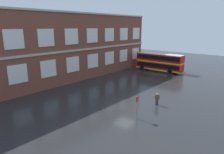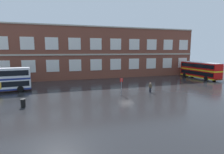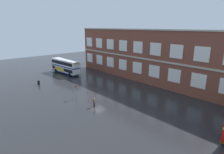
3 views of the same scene
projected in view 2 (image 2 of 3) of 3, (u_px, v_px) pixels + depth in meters
name	position (u px, v px, depth m)	size (l,w,h in m)	color
ground_plane	(122.00, 88.00, 34.53)	(120.00, 120.00, 0.00)	#232326
brick_terminal_building	(102.00, 53.00, 48.74)	(50.56, 8.19, 12.83)	brown
double_decker_middle	(200.00, 70.00, 45.66)	(3.05, 11.06, 4.07)	red
waiting_passenger	(150.00, 87.00, 30.42)	(0.39, 0.62, 1.70)	black
bus_stand_flag	(121.00, 85.00, 28.43)	(0.44, 0.10, 2.70)	slate
station_litter_bin	(23.00, 103.00, 22.63)	(0.60, 0.60, 1.03)	black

